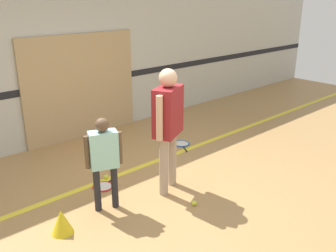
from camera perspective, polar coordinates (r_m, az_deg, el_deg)
The scene contains 11 objects.
ground_plane at distance 5.18m, azimuth -1.38°, elevation -10.20°, with size 16.00×16.00×0.00m, color #A87F4C.
wall_back at distance 6.81m, azimuth -16.54°, elevation 10.60°, with size 16.00×0.07×3.20m.
wall_panel at distance 7.05m, azimuth -13.05°, elevation 5.84°, with size 2.24×0.05×1.90m.
floor_stripe at distance 5.75m, azimuth -6.72°, elevation -7.10°, with size 14.40×0.10×0.01m.
person_instructor at distance 4.86m, azimuth 0.00°, elevation 1.28°, with size 0.59×0.44×1.69m.
person_student_left at distance 4.57m, azimuth -9.75°, elevation -4.28°, with size 0.43×0.29×1.20m.
racket_spare_on_floor at distance 5.41m, azimuth -9.80°, elevation -8.99°, with size 0.50×0.38×0.03m.
racket_second_spare at distance 6.73m, azimuth 2.12°, elevation -2.76°, with size 0.41×0.53×0.03m.
tennis_ball_near_instructor at distance 4.91m, azimuth 4.04°, elevation -11.64°, with size 0.07×0.07×0.07m, color #CCE038.
tennis_ball_by_spare_racket at distance 5.60m, azimuth -9.42°, elevation -7.65°, with size 0.07×0.07×0.07m, color #CCE038.
training_cone at distance 4.51m, azimuth -15.89°, elevation -13.83°, with size 0.25×0.25×0.29m.
Camera 1 is at (-2.91, -3.41, 2.58)m, focal length 40.00 mm.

